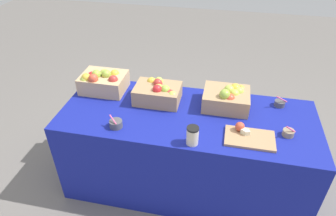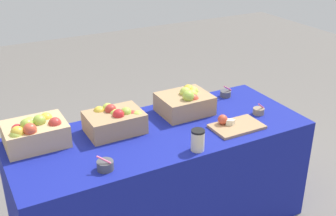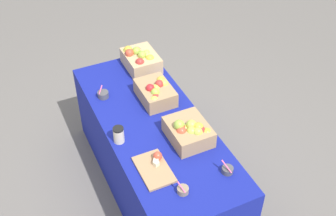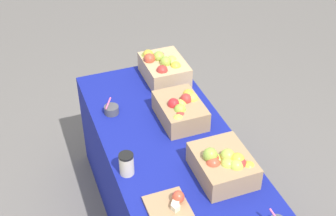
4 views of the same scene
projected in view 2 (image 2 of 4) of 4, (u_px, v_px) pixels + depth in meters
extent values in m
cube|color=navy|center=(161.00, 180.00, 2.88)|extent=(1.90, 0.76, 0.74)
cube|color=tan|center=(35.00, 134.00, 2.54)|extent=(0.36, 0.27, 0.14)
sphere|color=#99B742|center=(39.00, 121.00, 2.52)|extent=(0.08, 0.08, 0.08)
sphere|color=#B2C64C|center=(16.00, 136.00, 2.39)|extent=(0.08, 0.08, 0.08)
sphere|color=red|center=(18.00, 130.00, 2.48)|extent=(0.08, 0.08, 0.08)
sphere|color=#D14C33|center=(30.00, 130.00, 2.41)|extent=(0.08, 0.08, 0.08)
sphere|color=gold|center=(18.00, 133.00, 2.40)|extent=(0.08, 0.08, 0.08)
sphere|color=#B2332D|center=(55.00, 124.00, 2.51)|extent=(0.08, 0.08, 0.08)
sphere|color=#B2C64C|center=(30.00, 123.00, 2.56)|extent=(0.08, 0.08, 0.08)
sphere|color=#99B742|center=(27.00, 125.00, 2.46)|extent=(0.08, 0.08, 0.08)
sphere|color=gold|center=(46.00, 119.00, 2.59)|extent=(0.08, 0.08, 0.08)
cube|color=tan|center=(115.00, 122.00, 2.69)|extent=(0.35, 0.25, 0.13)
sphere|color=#B2332D|center=(132.00, 116.00, 2.68)|extent=(0.07, 0.07, 0.07)
sphere|color=#B2332D|center=(111.00, 110.00, 2.68)|extent=(0.07, 0.07, 0.07)
sphere|color=gold|center=(99.00, 112.00, 2.70)|extent=(0.07, 0.07, 0.07)
sphere|color=#B2C64C|center=(115.00, 115.00, 2.67)|extent=(0.07, 0.07, 0.07)
sphere|color=#B2C64C|center=(108.00, 109.00, 2.72)|extent=(0.07, 0.07, 0.07)
sphere|color=#99B742|center=(126.00, 113.00, 2.67)|extent=(0.07, 0.07, 0.07)
sphere|color=red|center=(118.00, 115.00, 2.62)|extent=(0.07, 0.07, 0.07)
sphere|color=#B2C64C|center=(138.00, 116.00, 2.67)|extent=(0.07, 0.07, 0.07)
cube|color=tan|center=(184.00, 104.00, 2.94)|extent=(0.34, 0.28, 0.13)
sphere|color=gold|center=(188.00, 90.00, 2.97)|extent=(0.08, 0.08, 0.08)
sphere|color=gold|center=(190.00, 91.00, 3.04)|extent=(0.08, 0.08, 0.08)
sphere|color=#99B742|center=(188.00, 96.00, 2.84)|extent=(0.08, 0.08, 0.08)
sphere|color=#B2332D|center=(188.00, 100.00, 2.86)|extent=(0.08, 0.08, 0.08)
sphere|color=#B2332D|center=(190.00, 91.00, 2.99)|extent=(0.08, 0.08, 0.08)
sphere|color=#D14C33|center=(185.00, 96.00, 2.98)|extent=(0.08, 0.08, 0.08)
sphere|color=#B2C64C|center=(193.00, 92.00, 2.97)|extent=(0.08, 0.08, 0.08)
sphere|color=#D14C33|center=(193.00, 100.00, 2.87)|extent=(0.08, 0.08, 0.08)
sphere|color=#B2C64C|center=(186.00, 101.00, 2.90)|extent=(0.08, 0.08, 0.08)
sphere|color=#B2C64C|center=(192.00, 95.00, 2.94)|extent=(0.08, 0.08, 0.08)
sphere|color=#B2C64C|center=(185.00, 93.00, 2.92)|extent=(0.08, 0.08, 0.08)
cube|color=tan|center=(237.00, 127.00, 2.76)|extent=(0.33, 0.21, 0.02)
sphere|color=#D14C33|center=(223.00, 119.00, 2.76)|extent=(0.06, 0.06, 0.06)
cube|color=beige|center=(232.00, 122.00, 2.76)|extent=(0.04, 0.04, 0.03)
cube|color=beige|center=(230.00, 123.00, 2.75)|extent=(0.03, 0.03, 0.03)
cube|color=beige|center=(229.00, 122.00, 2.75)|extent=(0.05, 0.05, 0.04)
cylinder|color=#4C4C51|center=(105.00, 165.00, 2.31)|extent=(0.09, 0.09, 0.05)
cylinder|color=#EA598C|center=(104.00, 160.00, 2.27)|extent=(0.07, 0.06, 0.04)
cylinder|color=gray|center=(259.00, 111.00, 2.94)|extent=(0.08, 0.08, 0.04)
cylinder|color=#EA598C|center=(261.00, 106.00, 2.91)|extent=(0.08, 0.03, 0.06)
cylinder|color=#4C4C51|center=(225.00, 94.00, 3.21)|extent=(0.08, 0.08, 0.04)
cylinder|color=#EA598C|center=(228.00, 88.00, 3.18)|extent=(0.09, 0.04, 0.06)
cylinder|color=beige|center=(198.00, 141.00, 2.48)|extent=(0.08, 0.08, 0.12)
cylinder|color=black|center=(198.00, 131.00, 2.45)|extent=(0.08, 0.08, 0.01)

